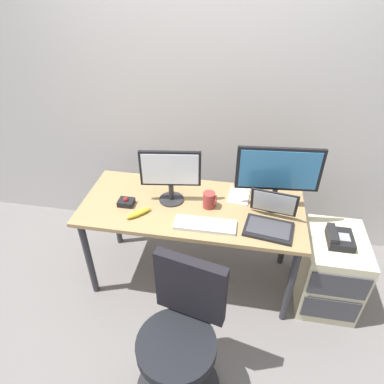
{
  "coord_description": "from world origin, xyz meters",
  "views": [
    {
      "loc": [
        0.33,
        -1.9,
        2.25
      ],
      "look_at": [
        0.0,
        0.0,
        0.86
      ],
      "focal_mm": 32.01,
      "sensor_mm": 36.0,
      "label": 1
    }
  ],
  "objects_px": {
    "file_cabinet": "(329,270)",
    "laptop": "(271,219)",
    "desk_phone": "(339,238)",
    "paper_notepad": "(239,196)",
    "banana": "(139,213)",
    "office_chair": "(181,342)",
    "monitor_main": "(278,173)",
    "coffee_mug": "(209,200)",
    "trackball_mouse": "(126,202)",
    "keyboard": "(205,225)",
    "monitor_side": "(170,173)"
  },
  "relations": [
    {
      "from": "banana",
      "to": "trackball_mouse",
      "type": "bearing_deg",
      "value": 141.15
    },
    {
      "from": "monitor_main",
      "to": "trackball_mouse",
      "type": "bearing_deg",
      "value": -170.68
    },
    {
      "from": "monitor_side",
      "to": "paper_notepad",
      "type": "relative_size",
      "value": 2.03
    },
    {
      "from": "monitor_side",
      "to": "keyboard",
      "type": "relative_size",
      "value": 1.02
    },
    {
      "from": "desk_phone",
      "to": "office_chair",
      "type": "bearing_deg",
      "value": -138.96
    },
    {
      "from": "file_cabinet",
      "to": "desk_phone",
      "type": "distance_m",
      "value": 0.33
    },
    {
      "from": "file_cabinet",
      "to": "office_chair",
      "type": "distance_m",
      "value": 1.27
    },
    {
      "from": "file_cabinet",
      "to": "monitor_side",
      "type": "bearing_deg",
      "value": 176.89
    },
    {
      "from": "coffee_mug",
      "to": "paper_notepad",
      "type": "distance_m",
      "value": 0.26
    },
    {
      "from": "monitor_side",
      "to": "paper_notepad",
      "type": "bearing_deg",
      "value": 15.05
    },
    {
      "from": "monitor_main",
      "to": "banana",
      "type": "height_order",
      "value": "monitor_main"
    },
    {
      "from": "file_cabinet",
      "to": "office_chair",
      "type": "relative_size",
      "value": 0.62
    },
    {
      "from": "laptop",
      "to": "trackball_mouse",
      "type": "bearing_deg",
      "value": 177.17
    },
    {
      "from": "office_chair",
      "to": "paper_notepad",
      "type": "height_order",
      "value": "office_chair"
    },
    {
      "from": "file_cabinet",
      "to": "keyboard",
      "type": "height_order",
      "value": "keyboard"
    },
    {
      "from": "trackball_mouse",
      "to": "coffee_mug",
      "type": "bearing_deg",
      "value": 7.62
    },
    {
      "from": "office_chair",
      "to": "desk_phone",
      "type": "bearing_deg",
      "value": 41.04
    },
    {
      "from": "coffee_mug",
      "to": "banana",
      "type": "bearing_deg",
      "value": -159.16
    },
    {
      "from": "monitor_main",
      "to": "desk_phone",
      "type": "bearing_deg",
      "value": -17.21
    },
    {
      "from": "paper_notepad",
      "to": "trackball_mouse",
      "type": "bearing_deg",
      "value": -163.2
    },
    {
      "from": "paper_notepad",
      "to": "file_cabinet",
      "type": "bearing_deg",
      "value": -15.26
    },
    {
      "from": "file_cabinet",
      "to": "paper_notepad",
      "type": "bearing_deg",
      "value": 164.74
    },
    {
      "from": "file_cabinet",
      "to": "banana",
      "type": "relative_size",
      "value": 3.14
    },
    {
      "from": "monitor_side",
      "to": "laptop",
      "type": "bearing_deg",
      "value": -12.72
    },
    {
      "from": "monitor_main",
      "to": "banana",
      "type": "bearing_deg",
      "value": -163.59
    },
    {
      "from": "laptop",
      "to": "monitor_side",
      "type": "bearing_deg",
      "value": 167.28
    },
    {
      "from": "file_cabinet",
      "to": "desk_phone",
      "type": "relative_size",
      "value": 2.98
    },
    {
      "from": "monitor_side",
      "to": "trackball_mouse",
      "type": "xyz_separation_m",
      "value": [
        -0.31,
        -0.11,
        -0.21
      ]
    },
    {
      "from": "monitor_side",
      "to": "banana",
      "type": "height_order",
      "value": "monitor_side"
    },
    {
      "from": "laptop",
      "to": "trackball_mouse",
      "type": "relative_size",
      "value": 3.19
    },
    {
      "from": "file_cabinet",
      "to": "keyboard",
      "type": "relative_size",
      "value": 1.45
    },
    {
      "from": "coffee_mug",
      "to": "office_chair",
      "type": "bearing_deg",
      "value": -92.27
    },
    {
      "from": "paper_notepad",
      "to": "keyboard",
      "type": "bearing_deg",
      "value": -118.25
    },
    {
      "from": "office_chair",
      "to": "keyboard",
      "type": "bearing_deg",
      "value": 86.9
    },
    {
      "from": "desk_phone",
      "to": "monitor_main",
      "type": "height_order",
      "value": "monitor_main"
    },
    {
      "from": "file_cabinet",
      "to": "monitor_side",
      "type": "distance_m",
      "value": 1.38
    },
    {
      "from": "coffee_mug",
      "to": "trackball_mouse",
      "type": "bearing_deg",
      "value": -172.38
    },
    {
      "from": "file_cabinet",
      "to": "paper_notepad",
      "type": "relative_size",
      "value": 2.87
    },
    {
      "from": "desk_phone",
      "to": "keyboard",
      "type": "height_order",
      "value": "keyboard"
    },
    {
      "from": "office_chair",
      "to": "paper_notepad",
      "type": "distance_m",
      "value": 1.1
    },
    {
      "from": "desk_phone",
      "to": "monitor_main",
      "type": "relative_size",
      "value": 0.35
    },
    {
      "from": "desk_phone",
      "to": "paper_notepad",
      "type": "bearing_deg",
      "value": 163.33
    },
    {
      "from": "trackball_mouse",
      "to": "banana",
      "type": "bearing_deg",
      "value": -38.85
    },
    {
      "from": "coffee_mug",
      "to": "laptop",
      "type": "bearing_deg",
      "value": -16.98
    },
    {
      "from": "file_cabinet",
      "to": "coffee_mug",
      "type": "xyz_separation_m",
      "value": [
        -0.91,
        0.03,
        0.5
      ]
    },
    {
      "from": "file_cabinet",
      "to": "monitor_side",
      "type": "xyz_separation_m",
      "value": [
        -1.2,
        0.06,
        0.68
      ]
    },
    {
      "from": "file_cabinet",
      "to": "laptop",
      "type": "relative_size",
      "value": 1.7
    },
    {
      "from": "desk_phone",
      "to": "paper_notepad",
      "type": "distance_m",
      "value": 0.74
    },
    {
      "from": "monitor_main",
      "to": "laptop",
      "type": "xyz_separation_m",
      "value": [
        -0.02,
        -0.22,
        -0.23
      ]
    },
    {
      "from": "office_chair",
      "to": "keyboard",
      "type": "height_order",
      "value": "office_chair"
    }
  ]
}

